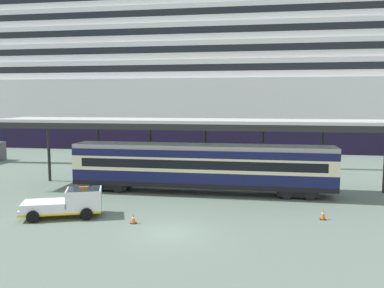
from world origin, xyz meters
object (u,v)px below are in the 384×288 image
train_carriage (201,166)px  traffic_cone_near (133,219)px  cruise_ship (128,80)px  traffic_cone_mid (323,214)px  service_truck (70,202)px

train_carriage → traffic_cone_near: 9.78m
cruise_ship → traffic_cone_near: cruise_ship is taller
train_carriage → traffic_cone_mid: (8.96, -6.22, -1.94)m
cruise_ship → traffic_cone_mid: (29.03, -47.46, -11.27)m
traffic_cone_mid → service_truck: bearing=-172.8°
cruise_ship → traffic_cone_mid: 56.76m
cruise_ship → traffic_cone_near: (17.00, -50.31, -11.33)m
service_truck → traffic_cone_mid: (16.70, 2.10, -0.62)m
cruise_ship → service_truck: 52.16m
service_truck → traffic_cone_near: (4.67, -0.75, -0.68)m
train_carriage → service_truck: (-7.74, -8.32, -1.32)m
service_truck → traffic_cone_mid: bearing=7.2°
traffic_cone_near → train_carriage: bearing=71.3°
service_truck → traffic_cone_mid: service_truck is taller
traffic_cone_near → cruise_ship: bearing=108.7°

